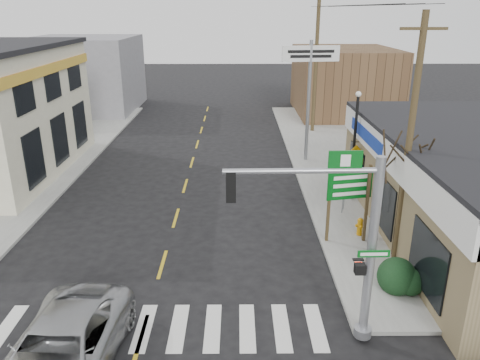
{
  "coord_description": "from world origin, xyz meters",
  "views": [
    {
      "loc": [
        2.71,
        -10.87,
        8.7
      ],
      "look_at": [
        2.83,
        5.22,
        2.8
      ],
      "focal_mm": 35.0,
      "sensor_mm": 36.0,
      "label": 1
    }
  ],
  "objects_px": {
    "fire_hydrant": "(360,226)",
    "bare_tree": "(408,144)",
    "suv": "(61,352)",
    "dance_center_sign": "(310,72)",
    "guide_sign": "(349,193)",
    "traffic_signal_pole": "(348,232)",
    "utility_pole_near": "(409,142)",
    "utility_pole_far": "(316,59)",
    "lamp_post": "(356,137)"
  },
  "relations": [
    {
      "from": "fire_hydrant",
      "to": "bare_tree",
      "type": "bearing_deg",
      "value": -59.77
    },
    {
      "from": "suv",
      "to": "dance_center_sign",
      "type": "height_order",
      "value": "dance_center_sign"
    },
    {
      "from": "guide_sign",
      "to": "dance_center_sign",
      "type": "distance_m",
      "value": 11.08
    },
    {
      "from": "suv",
      "to": "traffic_signal_pole",
      "type": "distance_m",
      "value": 7.77
    },
    {
      "from": "suv",
      "to": "bare_tree",
      "type": "relative_size",
      "value": 1.01
    },
    {
      "from": "traffic_signal_pole",
      "to": "bare_tree",
      "type": "relative_size",
      "value": 1.0
    },
    {
      "from": "traffic_signal_pole",
      "to": "guide_sign",
      "type": "height_order",
      "value": "traffic_signal_pole"
    },
    {
      "from": "fire_hydrant",
      "to": "dance_center_sign",
      "type": "xyz_separation_m",
      "value": [
        -0.76,
        10.1,
        4.82
      ]
    },
    {
      "from": "bare_tree",
      "to": "utility_pole_near",
      "type": "bearing_deg",
      "value": -105.19
    },
    {
      "from": "suv",
      "to": "utility_pole_far",
      "type": "height_order",
      "value": "utility_pole_far"
    },
    {
      "from": "lamp_post",
      "to": "utility_pole_far",
      "type": "bearing_deg",
      "value": 92.26
    },
    {
      "from": "lamp_post",
      "to": "bare_tree",
      "type": "height_order",
      "value": "bare_tree"
    },
    {
      "from": "bare_tree",
      "to": "fire_hydrant",
      "type": "bearing_deg",
      "value": 120.23
    },
    {
      "from": "dance_center_sign",
      "to": "bare_tree",
      "type": "xyz_separation_m",
      "value": [
        1.68,
        -11.68,
        -0.98
      ]
    },
    {
      "from": "utility_pole_near",
      "to": "guide_sign",
      "type": "bearing_deg",
      "value": 137.36
    },
    {
      "from": "guide_sign",
      "to": "lamp_post",
      "type": "bearing_deg",
      "value": 62.55
    },
    {
      "from": "lamp_post",
      "to": "traffic_signal_pole",
      "type": "bearing_deg",
      "value": -101.92
    },
    {
      "from": "lamp_post",
      "to": "utility_pole_near",
      "type": "xyz_separation_m",
      "value": [
        0.23,
        -5.96,
        1.43
      ]
    },
    {
      "from": "traffic_signal_pole",
      "to": "lamp_post",
      "type": "height_order",
      "value": "traffic_signal_pole"
    },
    {
      "from": "utility_pole_near",
      "to": "fire_hydrant",
      "type": "bearing_deg",
      "value": 113.31
    },
    {
      "from": "dance_center_sign",
      "to": "utility_pole_near",
      "type": "distance_m",
      "value": 12.07
    },
    {
      "from": "lamp_post",
      "to": "utility_pole_near",
      "type": "distance_m",
      "value": 6.14
    },
    {
      "from": "lamp_post",
      "to": "dance_center_sign",
      "type": "height_order",
      "value": "dance_center_sign"
    },
    {
      "from": "utility_pole_far",
      "to": "dance_center_sign",
      "type": "bearing_deg",
      "value": -95.93
    },
    {
      "from": "bare_tree",
      "to": "guide_sign",
      "type": "bearing_deg",
      "value": 146.03
    },
    {
      "from": "traffic_signal_pole",
      "to": "utility_pole_far",
      "type": "bearing_deg",
      "value": 81.9
    },
    {
      "from": "traffic_signal_pole",
      "to": "guide_sign",
      "type": "xyz_separation_m",
      "value": [
        1.4,
        5.68,
        -1.21
      ]
    },
    {
      "from": "utility_pole_near",
      "to": "suv",
      "type": "bearing_deg",
      "value": -152.17
    },
    {
      "from": "guide_sign",
      "to": "dance_center_sign",
      "type": "height_order",
      "value": "dance_center_sign"
    },
    {
      "from": "dance_center_sign",
      "to": "guide_sign",
      "type": "bearing_deg",
      "value": -95.56
    },
    {
      "from": "suv",
      "to": "lamp_post",
      "type": "bearing_deg",
      "value": 52.73
    },
    {
      "from": "suv",
      "to": "fire_hydrant",
      "type": "relative_size",
      "value": 7.32
    },
    {
      "from": "bare_tree",
      "to": "utility_pole_near",
      "type": "relative_size",
      "value": 0.63
    },
    {
      "from": "dance_center_sign",
      "to": "bare_tree",
      "type": "height_order",
      "value": "dance_center_sign"
    },
    {
      "from": "utility_pole_near",
      "to": "lamp_post",
      "type": "bearing_deg",
      "value": 90.61
    },
    {
      "from": "fire_hydrant",
      "to": "utility_pole_near",
      "type": "bearing_deg",
      "value": -65.1
    },
    {
      "from": "bare_tree",
      "to": "utility_pole_far",
      "type": "distance_m",
      "value": 18.87
    },
    {
      "from": "guide_sign",
      "to": "lamp_post",
      "type": "relative_size",
      "value": 0.62
    },
    {
      "from": "suv",
      "to": "guide_sign",
      "type": "relative_size",
      "value": 1.74
    },
    {
      "from": "guide_sign",
      "to": "traffic_signal_pole",
      "type": "bearing_deg",
      "value": -115.63
    },
    {
      "from": "fire_hydrant",
      "to": "utility_pole_far",
      "type": "xyz_separation_m",
      "value": [
        0.73,
        17.27,
        4.83
      ]
    },
    {
      "from": "dance_center_sign",
      "to": "traffic_signal_pole",
      "type": "bearing_deg",
      "value": -100.64
    },
    {
      "from": "suv",
      "to": "traffic_signal_pole",
      "type": "relative_size",
      "value": 1.01
    },
    {
      "from": "traffic_signal_pole",
      "to": "dance_center_sign",
      "type": "relative_size",
      "value": 0.77
    },
    {
      "from": "utility_pole_near",
      "to": "utility_pole_far",
      "type": "relative_size",
      "value": 0.84
    },
    {
      "from": "traffic_signal_pole",
      "to": "dance_center_sign",
      "type": "xyz_separation_m",
      "value": [
        1.32,
        16.28,
        2.01
      ]
    },
    {
      "from": "fire_hydrant",
      "to": "utility_pole_far",
      "type": "height_order",
      "value": "utility_pole_far"
    },
    {
      "from": "utility_pole_far",
      "to": "fire_hydrant",
      "type": "bearing_deg",
      "value": -86.59
    },
    {
      "from": "dance_center_sign",
      "to": "utility_pole_near",
      "type": "xyz_separation_m",
      "value": [
        1.61,
        -11.93,
        -0.84
      ]
    },
    {
      "from": "guide_sign",
      "to": "utility_pole_near",
      "type": "height_order",
      "value": "utility_pole_near"
    }
  ]
}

